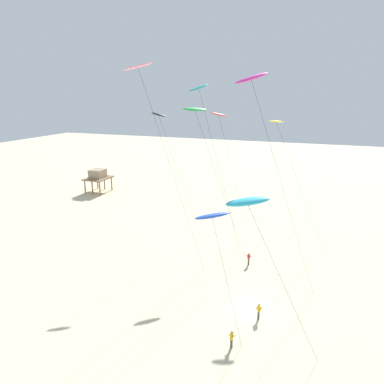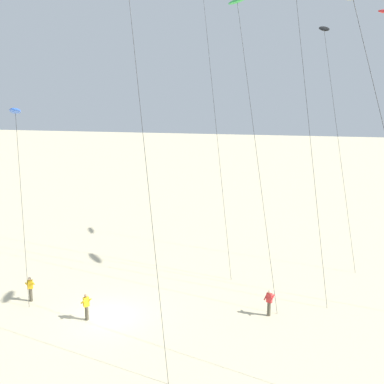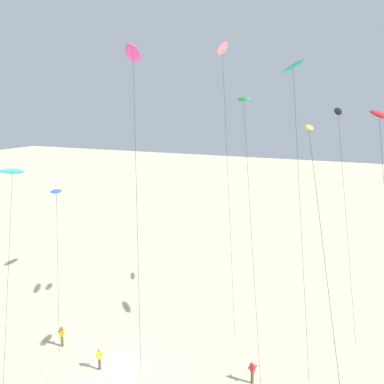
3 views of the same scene
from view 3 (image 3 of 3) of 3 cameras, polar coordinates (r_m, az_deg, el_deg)
The scene contains 13 objects.
ground_plane at distance 37.90m, azimuth -8.73°, elevation -19.96°, with size 260.00×260.00×0.00m, color beige.
kite_cyan at distance 37.95m, azimuth -20.64°, elevation 2.23°, with size 4.40×7.30×14.73m.
kite_magenta at distance 33.18m, azimuth -7.03°, elevation 15.81°, with size 5.44×8.60×23.09m.
kite_blue at distance 39.28m, azimuth -15.86°, elevation -0.04°, with size 2.49×3.78×12.59m.
kite_yellow at distance 27.56m, azimuth 13.88°, elevation 6.46°, with size 5.00×8.13×18.09m.
kite_black at distance 42.93m, azimuth 17.06°, elevation 8.71°, with size 3.75×6.06×18.87m.
kite_pink at distance 43.26m, azimuth 3.65°, elevation 16.39°, with size 4.97×7.66×24.35m.
kite_green at distance 37.25m, azimuth 6.18°, elevation 10.69°, with size 4.75×7.26×19.78m.
kite_teal at distance 37.05m, azimuth 11.99°, elevation 13.89°, with size 4.43×6.22×22.35m.
kite_red at distance 35.38m, azimuth 21.46°, elevation 8.23°, with size 3.76×5.70×18.82m.
kite_flyer_nearest at distance 37.42m, azimuth -10.97°, elevation -18.89°, with size 0.73×0.73×1.67m.
kite_flyer_middle at distance 35.60m, azimuth 7.22°, elevation -20.45°, with size 0.68×0.67×1.67m.
kite_flyer_furthest at distance 41.10m, azimuth -15.24°, elevation -16.22°, with size 0.68×0.67×1.67m.
Camera 3 is at (18.48, -26.82, 19.37)m, focal length 44.73 mm.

